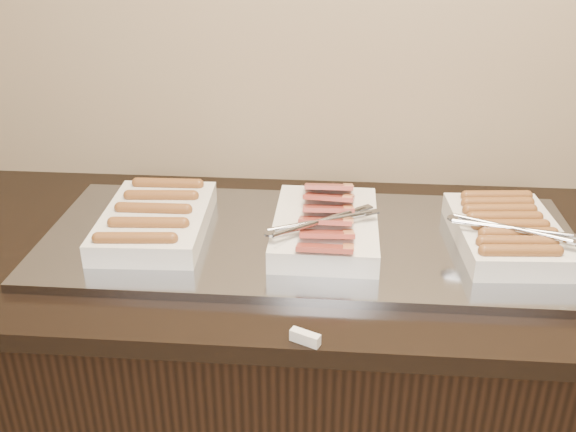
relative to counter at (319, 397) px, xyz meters
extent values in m
cube|color=black|center=(0.00, 0.00, -0.02)|extent=(2.00, 0.70, 0.86)
cube|color=black|center=(0.00, 0.00, 0.43)|extent=(2.06, 0.76, 0.04)
cube|color=gray|center=(-0.03, 0.00, 0.46)|extent=(1.20, 0.50, 0.02)
cube|color=silver|center=(-0.38, 0.00, 0.49)|extent=(0.24, 0.35, 0.05)
cylinder|color=brown|center=(-0.38, -0.14, 0.52)|extent=(0.15, 0.04, 0.03)
cylinder|color=brown|center=(-0.38, -0.07, 0.52)|extent=(0.15, 0.04, 0.03)
cylinder|color=brown|center=(-0.38, 0.00, 0.52)|extent=(0.15, 0.03, 0.03)
cylinder|color=brown|center=(-0.38, 0.07, 0.52)|extent=(0.15, 0.04, 0.03)
cylinder|color=brown|center=(-0.39, 0.14, 0.52)|extent=(0.15, 0.03, 0.03)
cube|color=silver|center=(0.01, 0.00, 0.49)|extent=(0.23, 0.34, 0.05)
cube|color=#B04439|center=(0.01, -0.14, 0.52)|extent=(0.12, 0.09, 0.04)
cube|color=#B04439|center=(0.01, -0.08, 0.52)|extent=(0.12, 0.09, 0.04)
cube|color=#B04439|center=(0.01, -0.03, 0.52)|extent=(0.12, 0.09, 0.04)
cube|color=#B04439|center=(0.01, 0.03, 0.53)|extent=(0.12, 0.09, 0.04)
cube|color=#B04439|center=(0.01, 0.08, 0.53)|extent=(0.12, 0.10, 0.04)
cube|color=#B04439|center=(0.01, 0.14, 0.53)|extent=(0.12, 0.09, 0.04)
cube|color=silver|center=(0.40, 0.00, 0.49)|extent=(0.23, 0.34, 0.05)
cylinder|color=brown|center=(0.40, -0.13, 0.52)|extent=(0.15, 0.04, 0.03)
cylinder|color=brown|center=(0.40, -0.09, 0.52)|extent=(0.15, 0.03, 0.03)
cylinder|color=brown|center=(0.41, -0.06, 0.52)|extent=(0.15, 0.04, 0.03)
cylinder|color=brown|center=(0.40, -0.02, 0.52)|extent=(0.15, 0.04, 0.03)
cylinder|color=brown|center=(0.40, 0.02, 0.52)|extent=(0.15, 0.04, 0.03)
cylinder|color=brown|center=(0.39, 0.06, 0.52)|extent=(0.15, 0.04, 0.03)
cylinder|color=brown|center=(0.40, 0.09, 0.52)|extent=(0.15, 0.04, 0.03)
cylinder|color=brown|center=(0.40, 0.13, 0.52)|extent=(0.15, 0.04, 0.03)
cube|color=silver|center=(-0.02, -0.36, 0.46)|extent=(0.06, 0.04, 0.02)
camera|label=1|loc=(0.02, -1.27, 1.15)|focal=40.00mm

